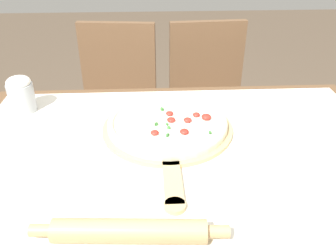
{
  "coord_description": "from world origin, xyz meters",
  "views": [
    {
      "loc": [
        -0.07,
        -0.82,
        1.33
      ],
      "look_at": [
        -0.03,
        0.07,
        0.8
      ],
      "focal_mm": 38.0,
      "sensor_mm": 36.0,
      "label": 1
    }
  ],
  "objects_px": {
    "pizza_peel": "(168,131)",
    "pizza": "(168,122)",
    "rolling_pin": "(129,231)",
    "flour_cup": "(21,94)",
    "chair_left": "(118,101)",
    "chair_right": "(208,99)"
  },
  "relations": [
    {
      "from": "chair_left",
      "to": "flour_cup",
      "type": "relative_size",
      "value": 7.32
    },
    {
      "from": "pizza",
      "to": "chair_right",
      "type": "distance_m",
      "value": 0.8
    },
    {
      "from": "chair_left",
      "to": "flour_cup",
      "type": "distance_m",
      "value": 0.69
    },
    {
      "from": "pizza",
      "to": "chair_left",
      "type": "relative_size",
      "value": 0.41
    },
    {
      "from": "chair_left",
      "to": "flour_cup",
      "type": "xyz_separation_m",
      "value": [
        -0.25,
        -0.56,
        0.31
      ]
    },
    {
      "from": "pizza",
      "to": "flour_cup",
      "type": "distance_m",
      "value": 0.5
    },
    {
      "from": "chair_left",
      "to": "chair_right",
      "type": "distance_m",
      "value": 0.47
    },
    {
      "from": "pizza_peel",
      "to": "chair_right",
      "type": "xyz_separation_m",
      "value": [
        0.24,
        0.72,
        -0.26
      ]
    },
    {
      "from": "pizza_peel",
      "to": "rolling_pin",
      "type": "distance_m",
      "value": 0.42
    },
    {
      "from": "rolling_pin",
      "to": "chair_left",
      "type": "distance_m",
      "value": 1.17
    },
    {
      "from": "pizza",
      "to": "flour_cup",
      "type": "xyz_separation_m",
      "value": [
        -0.47,
        0.15,
        0.04
      ]
    },
    {
      "from": "pizza",
      "to": "chair_right",
      "type": "height_order",
      "value": "chair_right"
    },
    {
      "from": "rolling_pin",
      "to": "chair_right",
      "type": "distance_m",
      "value": 1.21
    },
    {
      "from": "pizza_peel",
      "to": "pizza",
      "type": "bearing_deg",
      "value": 88.07
    },
    {
      "from": "pizza_peel",
      "to": "chair_left",
      "type": "xyz_separation_m",
      "value": [
        -0.22,
        0.72,
        -0.26
      ]
    },
    {
      "from": "rolling_pin",
      "to": "pizza_peel",
      "type": "bearing_deg",
      "value": 76.68
    },
    {
      "from": "pizza_peel",
      "to": "pizza",
      "type": "relative_size",
      "value": 1.55
    },
    {
      "from": "rolling_pin",
      "to": "flour_cup",
      "type": "distance_m",
      "value": 0.69
    },
    {
      "from": "pizza_peel",
      "to": "rolling_pin",
      "type": "relative_size",
      "value": 1.41
    },
    {
      "from": "chair_left",
      "to": "chair_right",
      "type": "relative_size",
      "value": 1.0
    },
    {
      "from": "pizza_peel",
      "to": "chair_right",
      "type": "distance_m",
      "value": 0.81
    },
    {
      "from": "pizza",
      "to": "chair_left",
      "type": "bearing_deg",
      "value": 107.38
    }
  ]
}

